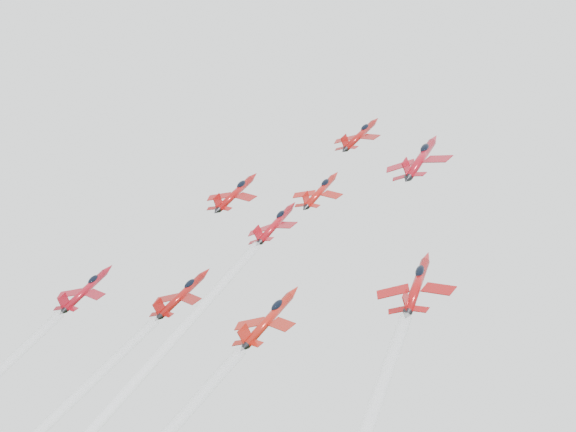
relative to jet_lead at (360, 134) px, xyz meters
The scene contains 5 objects.
jet_lead is the anchor object (origin of this frame).
jet_row2_left 23.38m from the jet_lead, 139.24° to the right, with size 9.57×11.76×9.03m.
jet_row2_center 19.61m from the jet_lead, 83.87° to the right, with size 8.35×10.25×7.87m.
jet_row2_right 19.70m from the jet_lead, 32.03° to the right, with size 10.60×13.01×10.00m.
jet_center 70.69m from the jet_lead, 91.47° to the right, with size 8.65×75.90×57.57m.
Camera 1 is at (63.89, -92.94, 119.69)m, focal length 50.00 mm.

